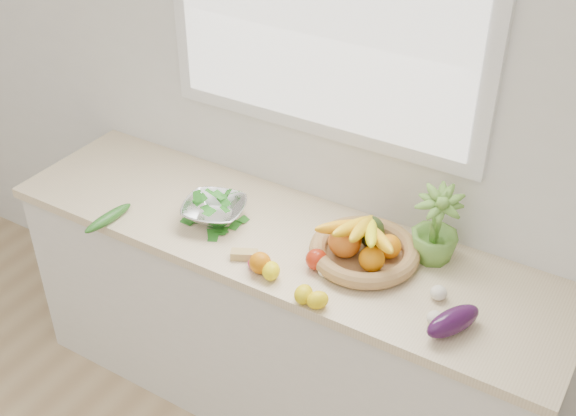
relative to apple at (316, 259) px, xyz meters
The scene contains 18 objects.
back_wall 0.62m from the apple, 118.42° to the left, with size 4.50×0.02×2.70m, color white.
counter_cabinet 0.56m from the apple, 154.61° to the left, with size 2.20×0.58×0.86m, color silver.
countertop 0.25m from the apple, 154.61° to the left, with size 2.24×0.62×0.04m, color beige.
orange_loose 0.20m from the apple, 143.06° to the right, with size 0.08×0.08×0.08m, color orange.
lemon_a 0.17m from the apple, 129.79° to the right, with size 0.06×0.08×0.06m, color yellow.
lemon_b 0.21m from the apple, 59.33° to the right, with size 0.06×0.08×0.06m, color yellow.
lemon_c 0.18m from the apple, 73.93° to the right, with size 0.06×0.08×0.06m, color yellow.
apple is the anchor object (origin of this frame).
ginger 0.27m from the apple, 161.02° to the right, with size 0.10×0.04×0.03m, color tan.
garlic_a 0.05m from the apple, 23.73° to the right, with size 0.05×0.05×0.04m, color white.
garlic_b 0.44m from the apple, ahead, with size 0.06×0.06×0.05m, color silver.
garlic_c 0.47m from the apple, ahead, with size 0.06×0.06×0.05m, color beige.
eggplant 0.53m from the apple, ahead, with size 0.08×0.21×0.08m, color #300E35.
cucumber 0.84m from the apple, 167.92° to the right, with size 0.04×0.24×0.04m, color #205619.
radish 0.23m from the apple, 149.70° to the right, with size 0.03×0.03×0.03m, color #CE1951.
potted_herb 0.44m from the apple, 39.75° to the left, with size 0.17×0.17×0.31m, color #609536.
fruit_basket 0.18m from the apple, 49.23° to the left, with size 0.45×0.45×0.19m.
colander_with_spinach 0.48m from the apple, behind, with size 0.30×0.30×0.12m.
Camera 1 is at (1.17, 0.09, 2.52)m, focal length 45.00 mm.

